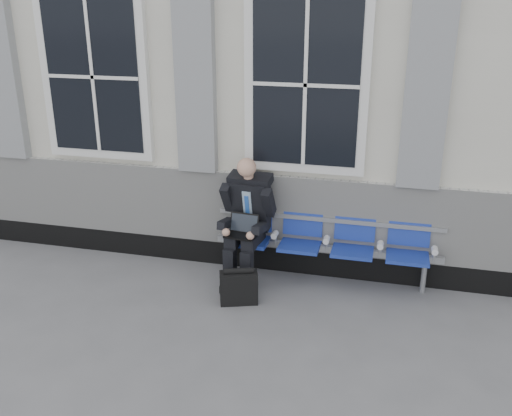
# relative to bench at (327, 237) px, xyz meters

# --- Properties ---
(ground) EXTENTS (70.00, 70.00, 0.00)m
(ground) POSITION_rel_bench_xyz_m (-0.67, -1.32, -0.55)
(ground) COLOR slate
(ground) RESTS_ON ground
(station_building) EXTENTS (14.40, 4.40, 4.49)m
(station_building) POSITION_rel_bench_xyz_m (-0.69, 2.15, 1.67)
(station_building) COLOR silver
(station_building) RESTS_ON ground
(bench) EXTENTS (2.60, 0.47, 0.91)m
(bench) POSITION_rel_bench_xyz_m (0.00, 0.00, 0.00)
(bench) COLOR #9EA0A3
(bench) RESTS_ON ground
(businessman) EXTENTS (0.62, 0.83, 1.47)m
(businessman) POSITION_rel_bench_xyz_m (-0.91, -0.14, 0.24)
(businessman) COLOR black
(businessman) RESTS_ON ground
(briefcase) EXTENTS (0.44, 0.30, 0.42)m
(briefcase) POSITION_rel_bench_xyz_m (-0.85, -0.75, -0.36)
(briefcase) COLOR black
(briefcase) RESTS_ON ground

